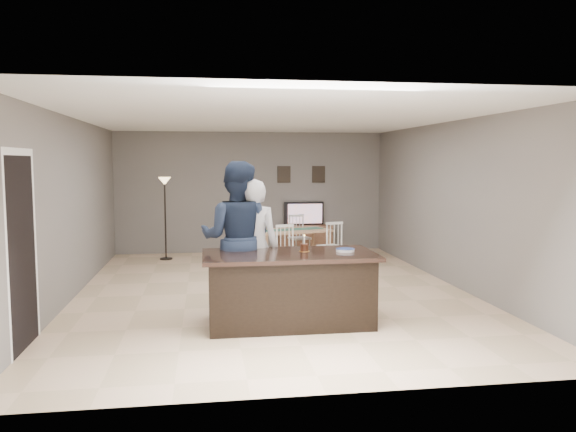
{
  "coord_description": "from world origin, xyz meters",
  "views": [
    {
      "loc": [
        -1.03,
        -8.63,
        2.03
      ],
      "look_at": [
        0.21,
        -0.3,
        1.22
      ],
      "focal_mm": 35.0,
      "sensor_mm": 36.0,
      "label": 1
    }
  ],
  "objects": [
    {
      "name": "man",
      "position": [
        -0.63,
        -1.25,
        1.02
      ],
      "size": [
        1.17,
        1.02,
        2.04
      ],
      "primitive_type": "imported",
      "rotation": [
        0.0,
        0.0,
        2.86
      ],
      "color": "#1A2339",
      "rests_on": "floor"
    },
    {
      "name": "tv_console",
      "position": [
        1.2,
        3.77,
        0.3
      ],
      "size": [
        1.2,
        0.4,
        0.6
      ],
      "primitive_type": "cube",
      "color": "brown",
      "rests_on": "floor"
    },
    {
      "name": "woman",
      "position": [
        -0.39,
        -1.25,
        0.9
      ],
      "size": [
        0.74,
        0.58,
        1.81
      ],
      "primitive_type": "imported",
      "rotation": [
        0.0,
        0.0,
        2.9
      ],
      "color": "#BDBCC1",
      "rests_on": "floor"
    },
    {
      "name": "birthday_cake",
      "position": [
        0.21,
        -1.7,
        0.95
      ],
      "size": [
        0.14,
        0.14,
        0.21
      ],
      "color": "gold",
      "rests_on": "kitchen_island"
    },
    {
      "name": "kitchen_island",
      "position": [
        0.0,
        -1.8,
        0.45
      ],
      "size": [
        2.15,
        1.1,
        0.9
      ],
      "color": "black",
      "rests_on": "floor"
    },
    {
      "name": "floor",
      "position": [
        0.0,
        0.0,
        0.0
      ],
      "size": [
        8.0,
        8.0,
        0.0
      ],
      "primitive_type": "plane",
      "color": "#D1AB86",
      "rests_on": "ground"
    },
    {
      "name": "television",
      "position": [
        1.2,
        3.84,
        0.86
      ],
      "size": [
        0.91,
        0.12,
        0.53
      ],
      "primitive_type": "imported",
      "rotation": [
        0.0,
        0.0,
        3.14
      ],
      "color": "black",
      "rests_on": "tv_console"
    },
    {
      "name": "dining_table",
      "position": [
        0.65,
        2.24,
        0.58
      ],
      "size": [
        1.84,
        2.01,
        0.91
      ],
      "rotation": [
        0.0,
        0.0,
        0.29
      ],
      "color": "#A57B59",
      "rests_on": "floor"
    },
    {
      "name": "plate_stack",
      "position": [
        0.72,
        -1.78,
        0.92
      ],
      "size": [
        0.24,
        0.24,
        0.04
      ],
      "color": "white",
      "rests_on": "kitchen_island"
    },
    {
      "name": "doorway",
      "position": [
        -2.99,
        -2.3,
        1.26
      ],
      "size": [
        0.0,
        2.1,
        2.65
      ],
      "color": "black",
      "rests_on": "floor"
    },
    {
      "name": "tv_screen_glow",
      "position": [
        1.2,
        3.76,
        0.87
      ],
      "size": [
        0.78,
        0.0,
        0.78
      ],
      "primitive_type": "plane",
      "rotation": [
        1.57,
        0.0,
        3.14
      ],
      "color": "orange",
      "rests_on": "tv_console"
    },
    {
      "name": "room_shell",
      "position": [
        0.0,
        0.0,
        1.68
      ],
      "size": [
        8.0,
        8.0,
        8.0
      ],
      "color": "slate",
      "rests_on": "floor"
    },
    {
      "name": "picture_frames",
      "position": [
        1.15,
        3.98,
        1.75
      ],
      "size": [
        1.1,
        0.02,
        0.38
      ],
      "color": "black",
      "rests_on": "room_shell"
    },
    {
      "name": "floor_lamp",
      "position": [
        -1.85,
        3.22,
        1.33
      ],
      "size": [
        0.26,
        0.26,
        1.72
      ],
      "color": "black",
      "rests_on": "floor"
    }
  ]
}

